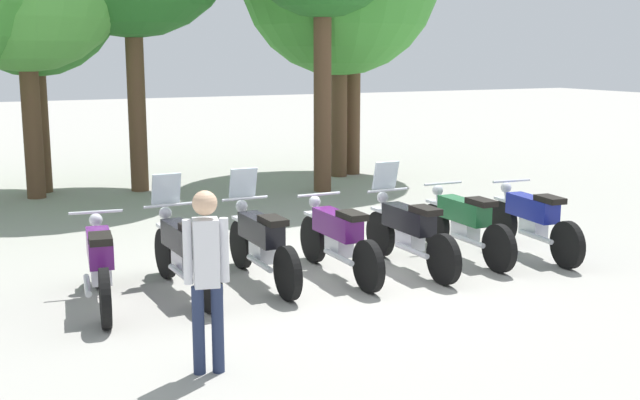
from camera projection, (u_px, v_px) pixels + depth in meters
name	position (u px, v px, depth m)	size (l,w,h in m)	color
ground_plane	(337.00, 275.00, 10.30)	(80.00, 80.00, 0.00)	#9E9B93
motorcycle_0	(100.00, 262.00, 8.99)	(0.67, 2.18, 0.99)	black
motorcycle_1	(184.00, 251.00, 9.46)	(0.62, 2.19, 1.37)	black
motorcycle_2	(261.00, 242.00, 9.90)	(0.62, 2.19, 1.37)	black
motorcycle_3	(338.00, 237.00, 10.18)	(0.62, 2.19, 0.99)	black
motorcycle_4	(408.00, 231.00, 10.51)	(0.62, 2.19, 1.37)	black
motorcycle_5	(464.00, 223.00, 11.06)	(0.62, 2.19, 0.99)	black
motorcycle_6	(532.00, 220.00, 11.26)	(0.63, 2.19, 0.99)	black
person_0	(207.00, 268.00, 7.00)	(0.41, 0.26, 1.66)	#232D4C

